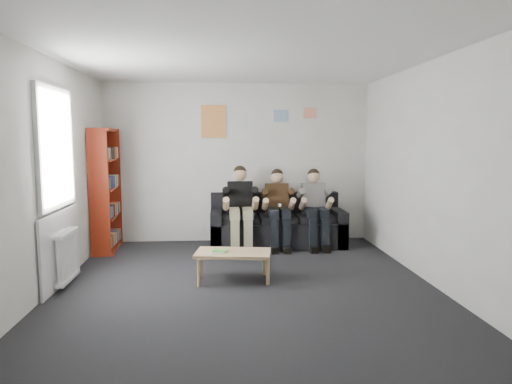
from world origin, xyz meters
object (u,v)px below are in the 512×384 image
coffee_table (233,255)px  person_left (241,208)px  sofa (277,227)px  bookshelf (106,190)px  person_middle (278,209)px  person_right (315,208)px

coffee_table → person_left: person_left is taller
sofa → coffee_table: 2.05m
bookshelf → person_left: bearing=-6.0°
sofa → bookshelf: (-2.71, -0.17, 0.66)m
coffee_table → person_left: bearing=84.3°
coffee_table → person_middle: 1.89m
bookshelf → coffee_table: (1.93, -1.72, -0.64)m
bookshelf → coffee_table: size_ratio=2.09×
person_middle → person_right: bearing=2.6°
person_middle → bookshelf: bearing=-177.9°
sofa → person_right: 0.72m
sofa → person_right: size_ratio=1.72×
bookshelf → coffee_table: bookshelf is taller
bookshelf → person_left: (2.10, -0.03, -0.30)m
sofa → person_left: person_left is taller
sofa → person_left: size_ratio=1.64×
bookshelf → sofa: bearing=-1.6°
person_left → person_right: 1.22m
sofa → person_middle: person_middle is taller
person_left → bookshelf: bearing=178.4°
person_left → sofa: bearing=17.3°
coffee_table → person_right: (1.39, 1.70, 0.32)m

